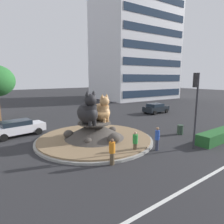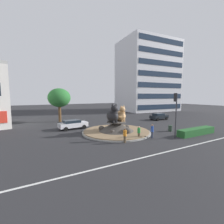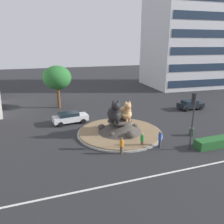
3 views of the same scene
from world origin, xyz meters
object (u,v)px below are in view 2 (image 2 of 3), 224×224
at_px(broadleaf_tree_behind_island, 59,98).
at_px(cat_statue_black, 113,115).
at_px(pedestrian_blue_shirt, 152,131).
at_px(traffic_light_mast, 176,107).
at_px(litter_bin, 170,128).
at_px(pedestrian_orange_shirt, 125,135).
at_px(office_tower, 147,77).
at_px(hatchback_near_shophouse, 159,116).
at_px(cat_statue_calico, 121,115).
at_px(sedan_on_far_lane, 73,124).
at_px(pedestrian_green_shirt, 139,132).

bearing_deg(broadleaf_tree_behind_island, cat_statue_black, -70.77).
bearing_deg(pedestrian_blue_shirt, traffic_light_mast, 10.61).
bearing_deg(litter_bin, pedestrian_blue_shirt, -163.29).
distance_m(traffic_light_mast, pedestrian_orange_shirt, 7.48).
bearing_deg(litter_bin, broadleaf_tree_behind_island, 128.15).
bearing_deg(pedestrian_orange_shirt, broadleaf_tree_behind_island, 140.74).
xyz_separation_m(traffic_light_mast, litter_bin, (2.44, 2.78, -3.47)).
height_order(office_tower, pedestrian_blue_shirt, office_tower).
bearing_deg(office_tower, hatchback_near_shophouse, -120.83).
relative_size(cat_statue_calico, litter_bin, 2.76).
bearing_deg(hatchback_near_shophouse, cat_statue_black, -159.54).
xyz_separation_m(office_tower, pedestrian_orange_shirt, (-28.66, -29.30, -11.26)).
distance_m(cat_statue_black, office_tower, 38.52).
bearing_deg(hatchback_near_shophouse, pedestrian_orange_shirt, -148.12).
relative_size(office_tower, pedestrian_blue_shirt, 13.76).
relative_size(traffic_light_mast, sedan_on_far_lane, 1.21).
relative_size(cat_statue_calico, broadleaf_tree_behind_island, 0.36).
height_order(cat_statue_black, office_tower, office_tower).
distance_m(cat_statue_black, pedestrian_blue_shirt, 5.73).
height_order(broadleaf_tree_behind_island, pedestrian_green_shirt, broadleaf_tree_behind_island).
height_order(cat_statue_black, pedestrian_orange_shirt, cat_statue_black).
height_order(broadleaf_tree_behind_island, hatchback_near_shophouse, broadleaf_tree_behind_island).
distance_m(office_tower, pedestrian_orange_shirt, 42.51).
height_order(pedestrian_blue_shirt, pedestrian_orange_shirt, pedestrian_blue_shirt).
bearing_deg(pedestrian_orange_shirt, pedestrian_green_shirt, 50.60).
distance_m(broadleaf_tree_behind_island, pedestrian_blue_shirt, 20.30).
relative_size(pedestrian_blue_shirt, hatchback_near_shophouse, 0.43).
relative_size(traffic_light_mast, pedestrian_orange_shirt, 3.39).
distance_m(cat_statue_calico, traffic_light_mast, 7.56).
distance_m(cat_statue_calico, hatchback_near_shophouse, 14.82).
xyz_separation_m(cat_statue_black, office_tower, (27.81, 24.90, 9.51)).
height_order(sedan_on_far_lane, hatchback_near_shophouse, hatchback_near_shophouse).
xyz_separation_m(cat_statue_black, broadleaf_tree_behind_island, (-4.81, 13.80, 2.27)).
relative_size(sedan_on_far_lane, hatchback_near_shophouse, 1.13).
bearing_deg(traffic_light_mast, hatchback_near_shophouse, -30.18).
relative_size(office_tower, litter_bin, 26.97).
xyz_separation_m(office_tower, pedestrian_green_shirt, (-26.25, -28.78, -11.30)).
distance_m(pedestrian_orange_shirt, litter_bin, 9.28).
bearing_deg(pedestrian_orange_shirt, hatchback_near_shophouse, 71.78).
bearing_deg(office_tower, pedestrian_orange_shirt, -131.09).
xyz_separation_m(cat_statue_black, cat_statue_calico, (1.48, 0.33, -0.13)).
height_order(cat_statue_calico, pedestrian_blue_shirt, cat_statue_calico).
height_order(pedestrian_orange_shirt, pedestrian_green_shirt, pedestrian_orange_shirt).
bearing_deg(traffic_light_mast, cat_statue_black, 53.82).
bearing_deg(broadleaf_tree_behind_island, pedestrian_green_shirt, -70.17).
bearing_deg(litter_bin, pedestrian_orange_shirt, -170.62).
relative_size(broadleaf_tree_behind_island, litter_bin, 7.60).
bearing_deg(broadleaf_tree_behind_island, hatchback_near_shophouse, -21.33).
distance_m(cat_statue_calico, pedestrian_green_shirt, 4.53).
xyz_separation_m(office_tower, sedan_on_far_lane, (-32.01, -19.19, -11.35)).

